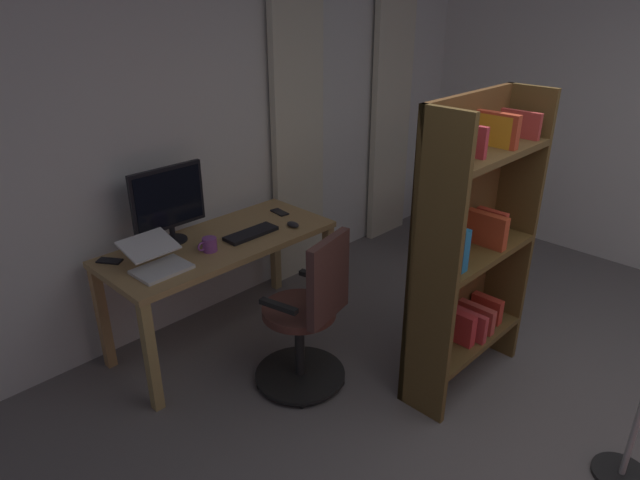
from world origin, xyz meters
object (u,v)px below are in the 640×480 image
object	(u,v)px
office_chair	(308,319)
computer_keyboard	(251,233)
desk	(221,254)
laptop	(157,260)
cell_phone_by_monitor	(280,212)
computer_monitor	(168,201)
mug_tea	(209,245)
cell_phone_face_up	(110,261)
bookshelf	(467,248)
computer_mouse	(293,225)
piano_keyboard	(466,179)

from	to	relation	value
office_chair	computer_keyboard	xyz separation A→B (m)	(-0.14, -0.68, 0.30)
desk	laptop	bearing A→B (deg)	8.17
laptop	cell_phone_by_monitor	world-z (taller)	laptop
computer_monitor	mug_tea	distance (m)	0.38
cell_phone_face_up	computer_keyboard	bearing A→B (deg)	126.06
cell_phone_face_up	bookshelf	bearing A→B (deg)	98.00
mug_tea	bookshelf	distance (m)	1.55
computer_monitor	computer_mouse	xyz separation A→B (m)	(-0.69, 0.39, -0.25)
desk	cell_phone_face_up	bearing A→B (deg)	-18.62
cell_phone_by_monitor	office_chair	bearing A→B (deg)	63.61
desk	computer_mouse	bearing A→B (deg)	159.09
laptop	bookshelf	size ratio (longest dim) A/B	0.20
computer_mouse	mug_tea	distance (m)	0.63
piano_keyboard	computer_monitor	bearing A→B (deg)	-18.60
laptop	computer_mouse	xyz separation A→B (m)	(-0.97, 0.11, -0.04)
cell_phone_by_monitor	piano_keyboard	size ratio (longest dim) A/B	0.13
computer_monitor	cell_phone_face_up	xyz separation A→B (m)	(0.43, -0.01, -0.27)
computer_monitor	computer_keyboard	world-z (taller)	computer_monitor
laptop	mug_tea	bearing A→B (deg)	175.04
computer_mouse	cell_phone_by_monitor	world-z (taller)	computer_mouse
mug_tea	cell_phone_face_up	bearing A→B (deg)	-31.30
computer_mouse	cell_phone_face_up	size ratio (longest dim) A/B	0.69
cell_phone_by_monitor	mug_tea	distance (m)	0.75
office_chair	computer_mouse	bearing A→B (deg)	41.09
office_chair	mug_tea	distance (m)	0.77
computer_keyboard	computer_mouse	xyz separation A→B (m)	(-0.28, 0.10, 0.01)
laptop	computer_mouse	world-z (taller)	laptop
office_chair	laptop	distance (m)	0.94
office_chair	cell_phone_face_up	world-z (taller)	office_chair
computer_keyboard	laptop	world-z (taller)	laptop
bookshelf	cell_phone_face_up	bearing A→B (deg)	-47.87
office_chair	bookshelf	size ratio (longest dim) A/B	0.58
computer_mouse	mug_tea	xyz separation A→B (m)	(0.62, -0.09, 0.03)
office_chair	bookshelf	xyz separation A→B (m)	(-0.71, 0.58, 0.41)
desk	bookshelf	distance (m)	1.56
computer_monitor	cell_phone_by_monitor	xyz separation A→B (m)	(-0.80, 0.13, -0.27)
computer_monitor	piano_keyboard	bearing A→B (deg)	165.17
mug_tea	computer_monitor	bearing A→B (deg)	-76.44
laptop	computer_monitor	bearing A→B (deg)	-136.46
desk	computer_mouse	xyz separation A→B (m)	(-0.48, 0.18, 0.11)
cell_phone_by_monitor	piano_keyboard	distance (m)	1.77
computer_mouse	bookshelf	size ratio (longest dim) A/B	0.06
computer_monitor	cell_phone_by_monitor	world-z (taller)	computer_monitor
computer_keyboard	cell_phone_by_monitor	world-z (taller)	computer_keyboard
computer_monitor	office_chair	bearing A→B (deg)	105.23
office_chair	computer_keyboard	bearing A→B (deg)	65.72
laptop	computer_mouse	distance (m)	0.97
cell_phone_face_up	mug_tea	xyz separation A→B (m)	(-0.50, 0.31, 0.04)
desk	bookshelf	size ratio (longest dim) A/B	0.87
bookshelf	cell_phone_by_monitor	bearing A→B (deg)	-82.82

